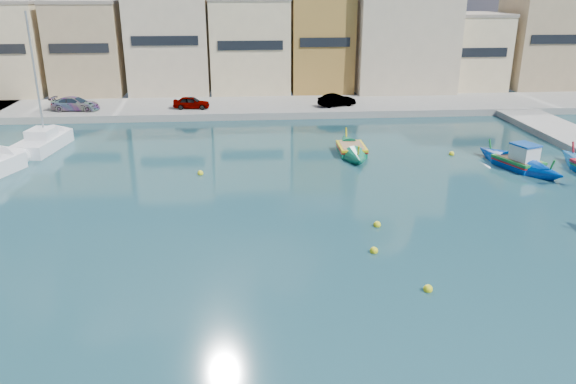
# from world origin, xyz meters

# --- Properties ---
(ground) EXTENTS (160.00, 160.00, 0.00)m
(ground) POSITION_xyz_m (0.00, 0.00, 0.00)
(ground) COLOR #153A3F
(ground) RESTS_ON ground
(north_quay) EXTENTS (80.00, 8.00, 0.60)m
(north_quay) POSITION_xyz_m (0.00, 32.00, 0.30)
(north_quay) COLOR gray
(north_quay) RESTS_ON ground
(north_townhouses) EXTENTS (83.20, 7.87, 10.19)m
(north_townhouses) POSITION_xyz_m (6.68, 39.36, 5.00)
(north_townhouses) COLOR beige
(north_townhouses) RESTS_ON ground
(church_block) EXTENTS (10.00, 10.00, 19.10)m
(church_block) POSITION_xyz_m (10.00, 40.00, 8.41)
(church_block) COLOR #C3B092
(church_block) RESTS_ON ground
(parked_cars) EXTENTS (27.21, 2.18, 1.20)m
(parked_cars) POSITION_xyz_m (-12.66, 30.50, 1.17)
(parked_cars) COLOR #4C1919
(parked_cars) RESTS_ON north_quay
(luzzu_blue_cabin) EXTENTS (4.07, 7.37, 2.55)m
(luzzu_blue_cabin) POSITION_xyz_m (10.80, 13.05, 0.31)
(luzzu_blue_cabin) COLOR #0039A8
(luzzu_blue_cabin) RESTS_ON ground
(luzzu_green) EXTENTS (1.87, 6.86, 2.15)m
(luzzu_green) POSITION_xyz_m (0.78, 17.12, 0.23)
(luzzu_green) COLOR #0A704C
(luzzu_green) RESTS_ON ground
(yacht_north) EXTENTS (3.20, 7.85, 10.17)m
(yacht_north) POSITION_xyz_m (-20.62, 21.54, 0.40)
(yacht_north) COLOR white
(yacht_north) RESTS_ON ground
(mooring_buoys) EXTENTS (24.93, 18.15, 0.36)m
(mooring_buoys) POSITION_xyz_m (2.02, 6.20, 0.08)
(mooring_buoys) COLOR yellow
(mooring_buoys) RESTS_ON ground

